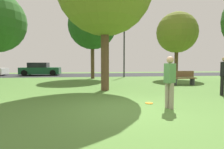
% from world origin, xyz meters
% --- Properties ---
extents(ground_plane, '(44.00, 44.00, 0.00)m').
position_xyz_m(ground_plane, '(0.00, 0.00, 0.00)').
color(ground_plane, '#547F38').
extents(road_strip, '(44.00, 6.40, 0.01)m').
position_xyz_m(road_strip, '(0.00, 16.00, 0.00)').
color(road_strip, '#28282B').
rests_on(road_strip, ground_plane).
extents(oak_tree_right, '(4.30, 4.30, 6.93)m').
position_xyz_m(oak_tree_right, '(-0.86, 10.99, 4.77)').
color(oak_tree_right, brown).
rests_on(oak_tree_right, ground_plane).
extents(oak_tree_left, '(3.55, 3.55, 5.86)m').
position_xyz_m(oak_tree_left, '(6.51, 9.80, 4.07)').
color(oak_tree_left, brown).
rests_on(oak_tree_left, ground_plane).
extents(person_thrower, '(0.39, 0.35, 1.64)m').
position_xyz_m(person_thrower, '(1.35, -0.09, 0.90)').
color(person_thrower, gray).
rests_on(person_thrower, ground_plane).
extents(person_catcher, '(0.39, 0.35, 1.71)m').
position_xyz_m(person_catcher, '(4.68, 1.72, 0.95)').
color(person_catcher, black).
rests_on(person_catcher, ground_plane).
extents(frisbee_disc, '(0.27, 0.27, 0.03)m').
position_xyz_m(frisbee_disc, '(0.94, 0.65, 0.01)').
color(frisbee_disc, orange).
rests_on(frisbee_disc, ground_plane).
extents(parked_car_green, '(4.30, 2.08, 1.45)m').
position_xyz_m(parked_car_green, '(-6.73, 16.05, 0.66)').
color(parked_car_green, '#195633').
rests_on(parked_car_green, ground_plane).
extents(park_bench, '(1.60, 0.45, 0.90)m').
position_xyz_m(park_bench, '(4.87, 5.54, 0.46)').
color(park_bench, brown).
rests_on(park_bench, ground_plane).
extents(street_lamp_post, '(0.14, 0.14, 4.50)m').
position_xyz_m(street_lamp_post, '(2.27, 12.20, 2.25)').
color(street_lamp_post, '#2D2D33').
rests_on(street_lamp_post, ground_plane).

